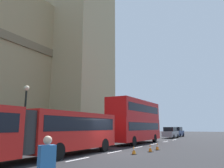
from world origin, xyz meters
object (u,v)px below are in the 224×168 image
traffic_cone_west (134,150)px  pedestrian_near_cones (46,168)px  double_decker_bus (136,120)px  traffic_cone_east (157,147)px  articulated_bus (16,130)px  sedan_lead (171,133)px  street_lamp (25,112)px  traffic_cone_middle (150,148)px  sedan_trailing (177,132)px

traffic_cone_west → pedestrian_near_cones: (-10.67, -2.34, 0.63)m
double_decker_bus → traffic_cone_east: 7.62m
articulated_bus → traffic_cone_east: articulated_bus is taller
double_decker_bus → sedan_lead: double_decker_bus is taller
double_decker_bus → traffic_cone_east: bearing=-142.5°
traffic_cone_west → pedestrian_near_cones: pedestrian_near_cones is taller
double_decker_bus → sedan_lead: 14.71m
sedan_lead → pedestrian_near_cones: bearing=-170.1°
traffic_cone_west → traffic_cone_east: bearing=-7.8°
sedan_lead → street_lamp: bearing=170.1°
traffic_cone_west → traffic_cone_east: 3.73m
articulated_bus → double_decker_bus: bearing=0.0°
articulated_bus → traffic_cone_east: 11.51m
street_lamp → pedestrian_near_cones: size_ratio=3.12×
traffic_cone_middle → street_lamp: (-4.63, 8.89, 2.77)m
traffic_cone_west → traffic_cone_east: same height
sedan_lead → traffic_cone_east: 20.78m
sedan_trailing → traffic_cone_west: size_ratio=7.59×
traffic_cone_middle → street_lamp: 10.40m
traffic_cone_middle → traffic_cone_east: 1.68m
sedan_lead → sedan_trailing: 5.88m
articulated_bus → traffic_cone_east: (10.53, -4.40, -1.46)m
sedan_trailing → pedestrian_near_cones: size_ratio=2.60×
sedan_lead → street_lamp: size_ratio=0.83×
articulated_bus → traffic_cone_west: articulated_bus is taller
sedan_lead → traffic_cone_west: bearing=-171.2°
sedan_trailing → street_lamp: bearing=172.3°
street_lamp → pedestrian_near_cones: bearing=-126.9°
pedestrian_near_cones → double_decker_bus: bearing=17.2°
traffic_cone_middle → street_lamp: bearing=117.5°
traffic_cone_east → articulated_bus: bearing=157.3°
double_decker_bus → sedan_trailing: size_ratio=2.32×
sedan_trailing → traffic_cone_middle: sedan_trailing is taller
pedestrian_near_cones → sedan_lead: bearing=9.9°
articulated_bus → street_lamp: 6.31m
sedan_trailing → traffic_cone_middle: 28.26m
articulated_bus → double_decker_bus: double_decker_bus is taller
traffic_cone_middle → traffic_cone_west: bearing=166.2°
street_lamp → traffic_cone_east: bearing=-54.7°
sedan_lead → traffic_cone_east: sedan_lead is taller
traffic_cone_east → street_lamp: bearing=125.3°
traffic_cone_middle → sedan_lead: bearing=10.9°
traffic_cone_middle → street_lamp: size_ratio=0.11×
sedan_lead → double_decker_bus: bearing=179.4°
articulated_bus → street_lamp: (4.22, 4.51, 1.31)m
traffic_cone_middle → traffic_cone_east: bearing=-0.4°
street_lamp → articulated_bus: bearing=-133.1°
traffic_cone_west → traffic_cone_middle: 2.07m
sedan_lead → traffic_cone_middle: sedan_lead is taller
articulated_bus → traffic_cone_east: bearing=-22.7°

